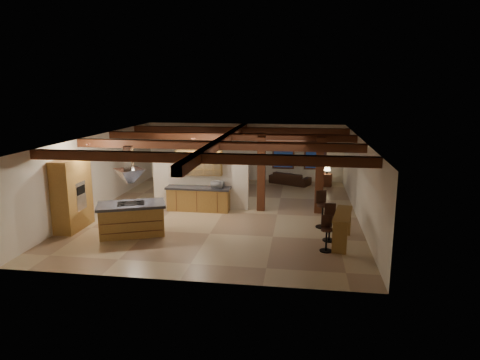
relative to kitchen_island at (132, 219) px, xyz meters
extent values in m
plane|color=tan|center=(2.48, 2.91, -0.53)|extent=(12.00, 12.00, 0.00)
plane|color=silver|center=(2.48, 8.91, 0.92)|extent=(10.00, 0.00, 10.00)
plane|color=silver|center=(2.48, -3.09, 0.92)|extent=(10.00, 0.00, 10.00)
plane|color=silver|center=(-2.52, 2.91, 0.92)|extent=(0.00, 12.00, 12.00)
plane|color=silver|center=(7.48, 2.91, 0.92)|extent=(0.00, 12.00, 12.00)
plane|color=#3E1B13|center=(2.48, 2.91, 2.37)|extent=(12.00, 12.00, 0.00)
cube|color=#432010|center=(2.48, -1.09, 2.23)|extent=(10.00, 0.25, 0.28)
cube|color=#432010|center=(2.48, 1.61, 2.23)|extent=(10.00, 0.25, 0.28)
cube|color=#432010|center=(2.48, 4.21, 2.23)|extent=(10.00, 0.25, 0.28)
cube|color=#432010|center=(2.48, 6.91, 2.23)|extent=(10.00, 0.25, 0.28)
cube|color=#432010|center=(2.48, 2.91, 2.23)|extent=(0.28, 12.00, 0.28)
cube|color=#432010|center=(3.88, 3.41, 0.92)|extent=(0.30, 0.30, 2.90)
cube|color=#432010|center=(6.08, 3.41, 0.92)|extent=(0.30, 0.30, 2.90)
cube|color=#432010|center=(4.98, 3.41, 2.07)|extent=(2.50, 0.28, 0.28)
cube|color=silver|center=(1.48, 3.41, 0.57)|extent=(3.80, 0.18, 2.20)
cube|color=olive|center=(-2.19, 0.31, 0.67)|extent=(0.64, 1.60, 2.40)
cube|color=silver|center=(-1.89, 0.31, 0.62)|extent=(0.06, 0.62, 0.95)
cube|color=black|center=(-1.85, 0.31, 0.82)|extent=(0.01, 0.50, 0.28)
cube|color=olive|center=(1.48, 3.02, -0.10)|extent=(2.40, 0.60, 0.86)
cube|color=black|center=(1.48, 3.02, 0.37)|extent=(2.50, 0.66, 0.08)
cube|color=olive|center=(1.48, 3.23, 1.32)|extent=(1.80, 0.34, 0.95)
cube|color=silver|center=(1.48, 3.05, 1.32)|extent=(1.74, 0.02, 0.90)
pyramid|color=silver|center=(0.00, 0.00, 1.19)|extent=(1.10, 1.10, 0.45)
cube|color=silver|center=(0.00, 0.00, 2.00)|extent=(0.26, 0.22, 0.73)
cube|color=#432010|center=(4.48, 8.85, 0.97)|extent=(1.10, 0.05, 1.70)
cube|color=black|center=(4.48, 8.82, 0.97)|extent=(0.95, 0.02, 1.55)
cube|color=#432010|center=(6.08, 8.85, 0.97)|extent=(1.10, 0.05, 1.70)
cube|color=black|center=(6.08, 8.82, 0.97)|extent=(0.95, 0.02, 1.55)
cube|color=#432010|center=(0.98, 8.85, 1.17)|extent=(0.65, 0.04, 0.85)
cube|color=#245529|center=(0.98, 8.82, 1.17)|extent=(0.55, 0.01, 0.75)
cylinder|color=silver|center=(-0.12, 0.11, 2.34)|extent=(0.16, 0.16, 0.03)
cylinder|color=silver|center=(1.48, 2.41, 2.34)|extent=(0.16, 0.16, 0.03)
cylinder|color=silver|center=(-1.52, 0.41, 2.34)|extent=(0.16, 0.16, 0.03)
cube|color=olive|center=(0.00, 0.00, -0.06)|extent=(2.23, 1.67, 0.96)
cube|color=black|center=(0.00, 0.00, 0.47)|extent=(2.40, 1.84, 0.09)
cube|color=black|center=(0.00, 0.00, 0.52)|extent=(0.98, 0.82, 0.02)
imported|color=#3D170F|center=(1.74, 6.14, -0.23)|extent=(1.92, 1.45, 0.60)
imported|color=black|center=(4.86, 8.22, -0.24)|extent=(2.13, 1.53, 0.58)
imported|color=silver|center=(2.24, 3.02, 0.53)|extent=(0.52, 0.42, 0.25)
cube|color=olive|center=(6.68, 0.11, 0.42)|extent=(0.77, 1.91, 0.06)
cube|color=olive|center=(6.54, -0.71, -0.07)|extent=(0.43, 0.16, 0.93)
cube|color=olive|center=(6.82, 0.94, -0.07)|extent=(0.43, 0.16, 0.93)
cube|color=#432010|center=(6.64, 8.01, -0.23)|extent=(0.55, 0.55, 0.60)
cylinder|color=black|center=(6.64, 8.01, 0.16)|extent=(0.07, 0.07, 0.18)
cone|color=#FFDE99|center=(6.64, 8.01, 0.34)|extent=(0.31, 0.31, 0.20)
cylinder|color=black|center=(6.17, -0.60, 0.13)|extent=(0.33, 0.33, 0.06)
cube|color=black|center=(6.17, -0.44, 0.34)|extent=(0.31, 0.04, 0.37)
cylinder|color=black|center=(6.17, -0.60, -0.20)|extent=(0.06, 0.06, 0.64)
cylinder|color=black|center=(6.17, -0.60, -0.51)|extent=(0.37, 0.37, 0.03)
cylinder|color=black|center=(6.31, 0.31, 0.20)|extent=(0.37, 0.37, 0.07)
cube|color=black|center=(6.32, 0.48, 0.43)|extent=(0.35, 0.05, 0.41)
cylinder|color=black|center=(6.31, 0.31, -0.17)|extent=(0.06, 0.06, 0.71)
cylinder|color=black|center=(6.31, 0.31, -0.51)|extent=(0.41, 0.41, 0.03)
cylinder|color=black|center=(6.15, 1.60, 0.26)|extent=(0.40, 0.40, 0.08)
cube|color=black|center=(6.09, 1.78, 0.51)|extent=(0.37, 0.16, 0.44)
cylinder|color=black|center=(6.15, 1.60, -0.14)|extent=(0.07, 0.07, 0.77)
cylinder|color=black|center=(6.15, 1.60, -0.51)|extent=(0.44, 0.44, 0.03)
cube|color=#432010|center=(1.26, 5.16, -0.04)|extent=(0.58, 0.58, 0.07)
cube|color=#432010|center=(1.18, 5.38, 0.37)|extent=(0.45, 0.20, 0.82)
cylinder|color=#432010|center=(1.14, 4.93, -0.30)|extent=(0.05, 0.05, 0.46)
cylinder|color=#432010|center=(1.50, 5.05, -0.30)|extent=(0.05, 0.05, 0.46)
cylinder|color=#432010|center=(1.02, 5.28, -0.30)|extent=(0.05, 0.05, 0.46)
cylinder|color=#432010|center=(1.38, 5.40, -0.30)|extent=(0.05, 0.05, 0.46)
cube|color=#432010|center=(0.76, 6.62, -0.04)|extent=(0.58, 0.58, 0.07)
cube|color=#432010|center=(0.84, 6.40, 0.37)|extent=(0.45, 0.20, 0.82)
cylinder|color=#432010|center=(0.88, 6.85, -0.30)|extent=(0.05, 0.05, 0.46)
cylinder|color=#432010|center=(0.53, 6.73, -0.30)|extent=(0.05, 0.05, 0.46)
cylinder|color=#432010|center=(1.00, 6.50, -0.30)|extent=(0.05, 0.05, 0.46)
cylinder|color=#432010|center=(0.65, 6.38, -0.30)|extent=(0.05, 0.05, 0.46)
cube|color=#432010|center=(1.99, 5.41, -0.04)|extent=(0.58, 0.58, 0.07)
cube|color=#432010|center=(1.91, 5.63, 0.37)|extent=(0.45, 0.20, 0.82)
cylinder|color=#432010|center=(1.87, 5.18, -0.30)|extent=(0.05, 0.05, 0.46)
cylinder|color=#432010|center=(2.22, 5.30, -0.30)|extent=(0.05, 0.05, 0.46)
cylinder|color=#432010|center=(1.75, 5.53, -0.30)|extent=(0.05, 0.05, 0.46)
cylinder|color=#432010|center=(2.10, 5.65, -0.30)|extent=(0.05, 0.05, 0.46)
cube|color=#432010|center=(1.49, 6.86, -0.04)|extent=(0.58, 0.58, 0.07)
cube|color=#432010|center=(1.56, 6.65, 0.37)|extent=(0.45, 0.20, 0.82)
cylinder|color=#432010|center=(1.60, 7.10, -0.30)|extent=(0.05, 0.05, 0.46)
cylinder|color=#432010|center=(1.25, 6.98, -0.30)|extent=(0.05, 0.05, 0.46)
cylinder|color=#432010|center=(1.72, 6.75, -0.30)|extent=(0.05, 0.05, 0.46)
cylinder|color=#432010|center=(1.37, 6.63, -0.30)|extent=(0.05, 0.05, 0.46)
cube|color=#432010|center=(2.71, 5.66, -0.04)|extent=(0.58, 0.58, 0.07)
cube|color=#432010|center=(2.64, 5.88, 0.37)|extent=(0.45, 0.20, 0.82)
cylinder|color=#432010|center=(2.60, 5.42, -0.30)|extent=(0.05, 0.05, 0.46)
cylinder|color=#432010|center=(2.95, 5.55, -0.30)|extent=(0.05, 0.05, 0.46)
cylinder|color=#432010|center=(2.47, 5.78, -0.30)|extent=(0.05, 0.05, 0.46)
cylinder|color=#432010|center=(2.83, 5.90, -0.30)|extent=(0.05, 0.05, 0.46)
cube|color=#432010|center=(2.21, 7.11, -0.04)|extent=(0.58, 0.58, 0.07)
cube|color=#432010|center=(2.29, 6.90, 0.37)|extent=(0.45, 0.20, 0.82)
cylinder|color=#432010|center=(2.33, 7.35, -0.30)|extent=(0.05, 0.05, 0.46)
cylinder|color=#432010|center=(1.98, 7.23, -0.30)|extent=(0.05, 0.05, 0.46)
cylinder|color=#432010|center=(2.45, 7.00, -0.30)|extent=(0.05, 0.05, 0.46)
cylinder|color=#432010|center=(2.10, 6.88, -0.30)|extent=(0.05, 0.05, 0.46)
camera|label=1|loc=(5.37, -12.62, 4.17)|focal=32.00mm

